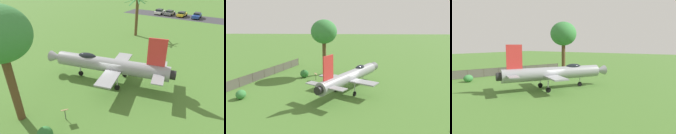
% 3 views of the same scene
% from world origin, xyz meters
% --- Properties ---
extents(ground_plane, '(200.00, 200.00, 0.00)m').
position_xyz_m(ground_plane, '(0.00, 0.00, 0.00)').
color(ground_plane, '#47722D').
extents(parking_strip, '(27.06, 27.71, 0.00)m').
position_xyz_m(parking_strip, '(25.63, 30.83, 0.00)').
color(parking_strip, '#38383D').
rests_on(parking_strip, ground_plane).
extents(display_jet, '(13.24, 9.82, 5.56)m').
position_xyz_m(display_jet, '(-0.31, 0.19, 2.04)').
color(display_jet, gray).
rests_on(display_jet, ground_plane).
extents(palm_tree, '(4.17, 3.88, 7.14)m').
position_xyz_m(palm_tree, '(8.29, 15.82, 3.66)').
color(palm_tree, brown).
rests_on(palm_tree, ground_plane).
extents(info_plaque, '(0.65, 0.47, 1.14)m').
position_xyz_m(info_plaque, '(-4.93, -5.30, 0.85)').
color(info_plaque, '#333333').
rests_on(info_plaque, ground_plane).
extents(parked_car_blue, '(4.60, 4.68, 1.47)m').
position_xyz_m(parked_car_blue, '(29.40, 27.03, 0.77)').
color(parked_car_blue, '#23429E').
rests_on(parked_car_blue, ground_plane).
extents(parked_car_yellow, '(4.38, 4.19, 1.39)m').
position_xyz_m(parked_car_yellow, '(26.56, 29.73, 0.73)').
color(parked_car_yellow, gold).
rests_on(parked_car_yellow, ground_plane).
extents(parked_car_gray, '(4.33, 4.13, 1.43)m').
position_xyz_m(parked_car_gray, '(24.17, 32.24, 0.75)').
color(parked_car_gray, slate).
rests_on(parked_car_gray, ground_plane).
extents(parked_car_white, '(4.41, 4.36, 1.48)m').
position_xyz_m(parked_car_white, '(22.05, 34.43, 0.77)').
color(parked_car_white, silver).
rests_on(parked_car_white, ground_plane).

